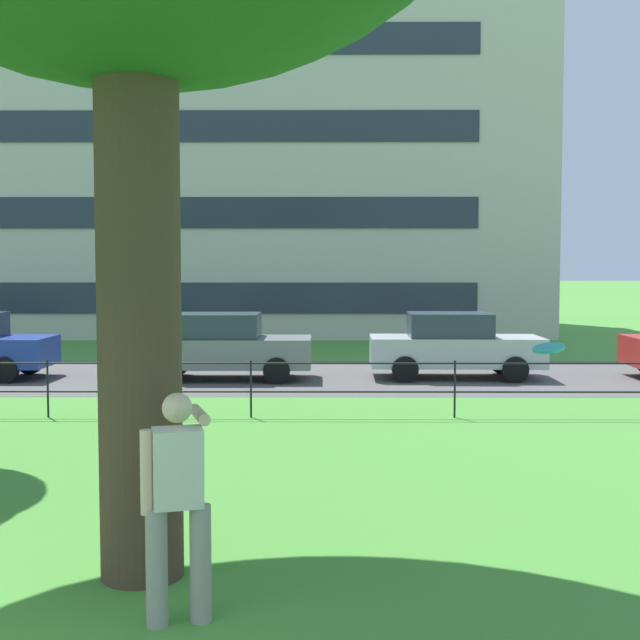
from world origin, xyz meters
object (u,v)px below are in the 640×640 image
Objects in this scene: person_thrower at (178,499)px; car_grey_right at (223,346)px; car_silver_far_right at (454,345)px; apartment_building_background at (93,147)px; frisbee at (549,348)px.

person_thrower is 13.53m from car_grey_right.
car_grey_right is 5.41m from car_silver_far_right.
apartment_building_background is (-12.97, 16.59, 6.96)m from car_silver_far_right.
apartment_building_background is (-11.84, 29.26, 5.80)m from frisbee.
car_grey_right is at bearing 109.03° from frisbee.
car_silver_far_right is (5.40, 0.27, 0.00)m from car_grey_right.
person_thrower is 0.05× the size of apartment_building_background.
person_thrower is at bearing -84.53° from car_grey_right.
frisbee is 0.01× the size of apartment_building_background.
apartment_building_background is (-7.57, 16.87, 6.96)m from car_grey_right.
frisbee is at bearing 19.91° from person_thrower.
apartment_building_background reaches higher than frisbee.
person_thrower is 32.33m from apartment_building_background.
car_grey_right is at bearing 95.47° from person_thrower.
apartment_building_background is at bearing 128.01° from car_silver_far_right.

